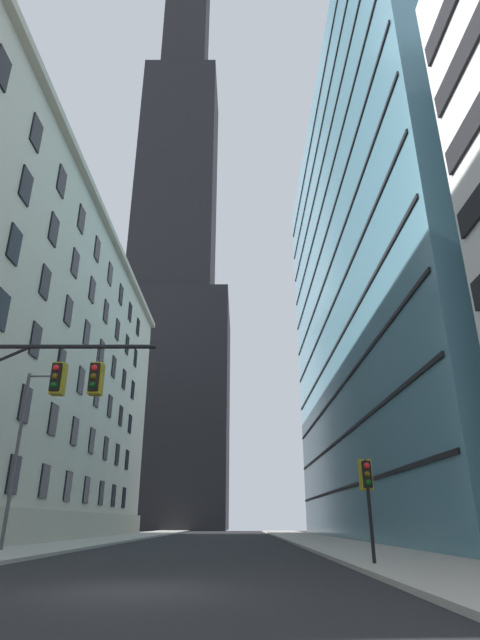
{
  "coord_description": "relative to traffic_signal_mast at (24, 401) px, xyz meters",
  "views": [
    {
      "loc": [
        2.39,
        -12.54,
        1.41
      ],
      "look_at": [
        2.4,
        20.2,
        14.71
      ],
      "focal_mm": 27.97,
      "sensor_mm": 36.0,
      "label": 1
    }
  ],
  "objects": [
    {
      "name": "ground_plane",
      "position": [
        4.41,
        -2.96,
        -5.01
      ],
      "size": [
        102.0,
        160.0,
        0.1
      ],
      "primitive_type": "cube",
      "color": "black"
    },
    {
      "name": "glass_office_midrise",
      "position": [
        22.74,
        29.03,
        18.97
      ],
      "size": [
        14.76,
        50.17,
        47.84
      ],
      "color": "teal",
      "rests_on": "ground"
    },
    {
      "name": "traffic_light_near_right",
      "position": [
        11.23,
        2.76,
        -2.17
      ],
      "size": [
        0.4,
        0.63,
        3.32
      ],
      "color": "black",
      "rests_on": "sidewalk_right"
    },
    {
      "name": "dark_skyscraper",
      "position": [
        -8.68,
        87.76,
        60.63
      ],
      "size": [
        26.08,
        26.08,
        218.52
      ],
      "color": "black",
      "rests_on": "ground"
    },
    {
      "name": "street_lamppost",
      "position": [
        -4.64,
        11.14,
        0.34
      ],
      "size": [
        1.86,
        0.32,
        8.88
      ],
      "color": "#47474C",
      "rests_on": "sidewalk_left"
    },
    {
      "name": "traffic_signal_mast",
      "position": [
        0.0,
        0.0,
        0.0
      ],
      "size": [
        6.85,
        0.63,
        6.85
      ],
      "color": "black",
      "rests_on": "sidewalk_left"
    }
  ]
}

